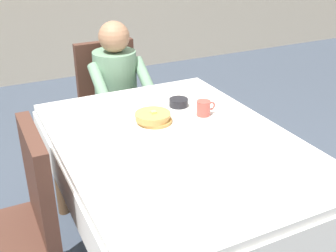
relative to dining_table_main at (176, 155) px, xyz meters
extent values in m
cube|color=white|center=(0.00, 0.00, 0.07)|extent=(1.10, 1.50, 0.04)
cube|color=white|center=(0.00, 0.76, -0.04)|extent=(1.10, 0.01, 0.18)
cube|color=white|center=(-0.56, 0.00, -0.04)|extent=(0.01, 1.50, 0.18)
cube|color=white|center=(0.56, 0.00, -0.04)|extent=(0.01, 1.50, 0.18)
cylinder|color=brown|center=(-0.47, 0.67, -0.30)|extent=(0.07, 0.07, 0.70)
cylinder|color=brown|center=(0.47, 0.67, -0.30)|extent=(0.07, 0.07, 0.70)
cube|color=#4C2D23|center=(0.06, 1.07, -0.23)|extent=(0.44, 0.44, 0.05)
cube|color=#4C2D23|center=(0.06, 1.27, 0.04)|extent=(0.44, 0.06, 0.48)
cylinder|color=#2D2319|center=(0.24, 0.89, -0.45)|extent=(0.04, 0.04, 0.40)
cylinder|color=#2D2319|center=(-0.12, 0.89, -0.45)|extent=(0.04, 0.04, 0.40)
cylinder|color=#2D2319|center=(0.24, 1.25, -0.45)|extent=(0.04, 0.04, 0.40)
cylinder|color=#2D2319|center=(-0.12, 1.25, -0.45)|extent=(0.04, 0.04, 0.40)
cylinder|color=gray|center=(0.06, 1.05, 0.03)|extent=(0.30, 0.30, 0.46)
sphere|color=#A37556|center=(0.06, 1.03, 0.36)|extent=(0.21, 0.21, 0.21)
cylinder|color=gray|center=(0.22, 0.91, 0.10)|extent=(0.08, 0.29, 0.23)
cylinder|color=gray|center=(-0.10, 0.91, 0.10)|extent=(0.08, 0.29, 0.23)
cylinder|color=#383D51|center=(0.14, 0.87, -0.43)|extent=(0.10, 0.10, 0.45)
cylinder|color=#383D51|center=(-0.02, 0.87, -0.43)|extent=(0.10, 0.10, 0.45)
cube|color=#4C2D23|center=(-0.87, 0.00, -0.23)|extent=(0.44, 0.44, 0.05)
cube|color=#4C2D23|center=(-0.67, 0.00, 0.04)|extent=(0.06, 0.44, 0.48)
cylinder|color=#2D2319|center=(-0.69, 0.18, -0.45)|extent=(0.04, 0.04, 0.40)
cylinder|color=white|center=(-0.03, 0.19, 0.10)|extent=(0.28, 0.28, 0.02)
cylinder|color=tan|center=(-0.03, 0.19, 0.11)|extent=(0.18, 0.18, 0.02)
cylinder|color=tan|center=(-0.04, 0.19, 0.13)|extent=(0.18, 0.18, 0.02)
cylinder|color=tan|center=(-0.04, 0.20, 0.15)|extent=(0.19, 0.19, 0.02)
cube|color=#F4E072|center=(-0.03, 0.19, 0.16)|extent=(0.03, 0.03, 0.01)
cylinder|color=#B24C42|center=(0.26, 0.19, 0.13)|extent=(0.08, 0.08, 0.08)
torus|color=#B24C42|center=(0.31, 0.19, 0.14)|extent=(0.05, 0.01, 0.05)
cylinder|color=black|center=(0.20, 0.36, 0.11)|extent=(0.11, 0.11, 0.04)
cone|color=silver|center=(-0.33, 0.34, 0.13)|extent=(0.08, 0.08, 0.07)
cube|color=silver|center=(-0.22, 0.17, 0.09)|extent=(0.03, 0.18, 0.00)
cube|color=silver|center=(0.16, 0.17, 0.09)|extent=(0.04, 0.20, 0.00)
cube|color=silver|center=(-0.05, -0.15, 0.09)|extent=(0.15, 0.03, 0.00)
cube|color=white|center=(-0.32, -0.01, 0.09)|extent=(0.18, 0.13, 0.01)
camera|label=1|loc=(-0.84, -1.60, 1.03)|focal=44.49mm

